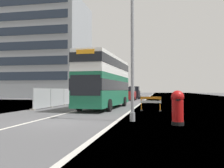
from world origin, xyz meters
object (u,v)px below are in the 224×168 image
(car_receding_mid, at_px, (135,93))
(double_decker_bus, at_px, (105,81))
(red_pillar_postbox, at_px, (178,106))
(roadworks_barrier, at_px, (151,102))
(car_receding_far, at_px, (125,93))
(lamppost_foreground, at_px, (132,55))
(car_oncoming_near, at_px, (130,94))

(car_receding_mid, bearing_deg, double_decker_bus, -90.99)
(double_decker_bus, relative_size, red_pillar_postbox, 6.57)
(roadworks_barrier, relative_size, car_receding_far, 0.44)
(red_pillar_postbox, relative_size, car_receding_mid, 0.40)
(car_receding_mid, bearing_deg, red_pillar_postbox, -80.87)
(lamppost_foreground, relative_size, roadworks_barrier, 4.55)
(lamppost_foreground, bearing_deg, car_oncoming_near, 97.11)
(car_oncoming_near, height_order, car_receding_mid, car_receding_mid)
(lamppost_foreground, distance_m, red_pillar_postbox, 3.72)
(lamppost_foreground, relative_size, red_pillar_postbox, 4.55)
(double_decker_bus, bearing_deg, car_oncoming_near, 89.37)
(car_oncoming_near, xyz_separation_m, car_receding_far, (-2.86, 15.24, -0.06))
(red_pillar_postbox, xyz_separation_m, car_receding_mid, (-5.46, 33.99, 0.17))
(double_decker_bus, height_order, car_oncoming_near, double_decker_bus)
(car_oncoming_near, bearing_deg, double_decker_bus, -90.63)
(roadworks_barrier, distance_m, car_receding_mid, 26.56)
(red_pillar_postbox, distance_m, roadworks_barrier, 7.89)
(red_pillar_postbox, xyz_separation_m, car_oncoming_near, (-5.68, 27.85, 0.11))
(red_pillar_postbox, bearing_deg, car_receding_mid, 99.13)
(lamppost_foreground, height_order, car_oncoming_near, lamppost_foreground)
(double_decker_bus, height_order, lamppost_foreground, lamppost_foreground)
(red_pillar_postbox, bearing_deg, double_decker_bus, 120.40)
(car_oncoming_near, bearing_deg, car_receding_far, 100.62)
(lamppost_foreground, distance_m, car_receding_far, 42.62)
(car_receding_mid, bearing_deg, car_receding_far, 108.69)
(double_decker_bus, distance_m, lamppost_foreground, 9.74)
(roadworks_barrier, xyz_separation_m, car_oncoming_near, (-4.12, 20.12, 0.29))
(red_pillar_postbox, xyz_separation_m, roadworks_barrier, (-1.56, 7.73, -0.19))
(lamppost_foreground, xyz_separation_m, car_oncoming_near, (-3.35, 26.84, -2.61))
(lamppost_foreground, height_order, roadworks_barrier, lamppost_foreground)
(roadworks_barrier, bearing_deg, car_receding_mid, 98.45)
(double_decker_bus, xyz_separation_m, car_receding_far, (-2.66, 33.07, -1.57))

